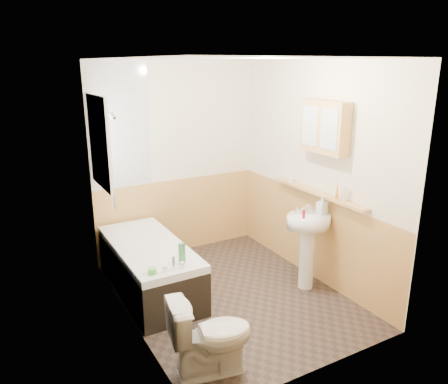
{
  "coord_description": "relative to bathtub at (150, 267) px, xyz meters",
  "views": [
    {
      "loc": [
        -2.16,
        -3.7,
        2.46
      ],
      "look_at": [
        0.0,
        0.15,
        1.15
      ],
      "focal_mm": 35.0,
      "sensor_mm": 36.0,
      "label": 1
    }
  ],
  "objects": [
    {
      "name": "wall_right",
      "position": [
        1.84,
        -0.53,
        0.96
      ],
      "size": [
        0.02,
        2.8,
        2.5
      ],
      "primitive_type": "cube",
      "color": "#F6E9CB",
      "rests_on": "ground"
    },
    {
      "name": "medicine_cabinet",
      "position": [
        1.74,
        -0.75,
        1.52
      ],
      "size": [
        0.16,
        0.62,
        0.56
      ],
      "color": "#DCA75A",
      "rests_on": "wall_right"
    },
    {
      "name": "clear_bottle",
      "position": [
        1.45,
        -0.84,
        0.62
      ],
      "size": [
        0.04,
        0.04,
        0.09
      ],
      "primitive_type": "cylinder",
      "rotation": [
        0.0,
        0.0,
        0.35
      ],
      "color": "maroon",
      "rests_on": "sink"
    },
    {
      "name": "tile_cladding_left",
      "position": [
        -0.36,
        -0.53,
        0.96
      ],
      "size": [
        0.01,
        2.8,
        2.5
      ],
      "primitive_type": "cube",
      "color": "white",
      "rests_on": "wall_left"
    },
    {
      "name": "floor",
      "position": [
        0.73,
        -0.53,
        -0.29
      ],
      "size": [
        2.8,
        2.8,
        0.0
      ],
      "primitive_type": "plane",
      "color": "#2D2420",
      "rests_on": "ground"
    },
    {
      "name": "tile_return_back",
      "position": [
        0.01,
        0.85,
        1.46
      ],
      "size": [
        0.75,
        0.01,
        1.5
      ],
      "primitive_type": "cube",
      "color": "white",
      "rests_on": "wall_back"
    },
    {
      "name": "shower_riser",
      "position": [
        -0.31,
        0.08,
        1.38
      ],
      "size": [
        0.1,
        0.08,
        1.15
      ],
      "color": "silver",
      "rests_on": "wall_left"
    },
    {
      "name": "green_bottle",
      "position": [
        1.77,
        -0.97,
        0.88
      ],
      "size": [
        0.05,
        0.05,
        0.19
      ],
      "primitive_type": "cone",
      "rotation": [
        0.0,
        0.0,
        -0.28
      ],
      "color": "orange",
      "rests_on": "pine_shelf"
    },
    {
      "name": "wainscot_back",
      "position": [
        0.73,
        0.85,
        0.21
      ],
      "size": [
        2.2,
        0.01,
        1.0
      ],
      "primitive_type": "cube",
      "color": "#DCA75A",
      "rests_on": "wall_back"
    },
    {
      "name": "wall_back",
      "position": [
        0.73,
        0.88,
        0.96
      ],
      "size": [
        2.2,
        0.02,
        2.5
      ],
      "primitive_type": "cube",
      "color": "#F6E9CB",
      "rests_on": "ground"
    },
    {
      "name": "wall_front",
      "position": [
        0.73,
        -1.94,
        0.96
      ],
      "size": [
        2.2,
        0.02,
        2.5
      ],
      "primitive_type": "cube",
      "color": "#F6E9CB",
      "rests_on": "ground"
    },
    {
      "name": "cream_jar",
      "position": [
        -0.21,
        -0.68,
        0.3
      ],
      "size": [
        0.11,
        0.11,
        0.05
      ],
      "primitive_type": "cylinder",
      "rotation": [
        0.0,
        0.0,
        0.34
      ],
      "color": "#59C647",
      "rests_on": "bathtub"
    },
    {
      "name": "wainscot_right",
      "position": [
        1.82,
        -0.53,
        0.21
      ],
      "size": [
        0.01,
        2.8,
        1.0
      ],
      "primitive_type": "cube",
      "color": "#DCA75A",
      "rests_on": "wall_right"
    },
    {
      "name": "black_jar",
      "position": [
        1.77,
        -0.18,
        0.81
      ],
      "size": [
        0.09,
        0.09,
        0.05
      ],
      "primitive_type": "cylinder",
      "rotation": [
        0.0,
        0.0,
        0.34
      ],
      "color": "silver",
      "rests_on": "pine_shelf"
    },
    {
      "name": "bathtub",
      "position": [
        0.0,
        0.0,
        0.0
      ],
      "size": [
        0.7,
        1.6,
        0.7
      ],
      "color": "black",
      "rests_on": "floor"
    },
    {
      "name": "soap_bottle",
      "position": [
        1.71,
        -0.82,
        0.63
      ],
      "size": [
        0.1,
        0.21,
        0.09
      ],
      "primitive_type": "imported",
      "rotation": [
        0.0,
        0.0,
        0.05
      ],
      "color": "silver",
      "rests_on": "sink"
    },
    {
      "name": "orange_bottle",
      "position": [
        0.2,
        -0.45,
        0.31
      ],
      "size": [
        0.03,
        0.03,
        0.07
      ],
      "primitive_type": "cylinder",
      "rotation": [
        0.0,
        0.0,
        0.09
      ],
      "color": "orange",
      "rests_on": "bathtub"
    },
    {
      "name": "ceiling",
      "position": [
        0.73,
        -0.53,
        2.21
      ],
      "size": [
        2.8,
        2.8,
        0.0
      ],
      "primitive_type": "plane",
      "rotation": [
        3.14,
        0.0,
        0.0
      ],
      "color": "white",
      "rests_on": "ground"
    },
    {
      "name": "wainscot_front",
      "position": [
        0.73,
        -1.92,
        0.21
      ],
      "size": [
        2.2,
        0.01,
        1.0
      ],
      "primitive_type": "cube",
      "color": "#DCA75A",
      "rests_on": "wall_front"
    },
    {
      "name": "blue_gel",
      "position": [
        0.13,
        -0.61,
        0.38
      ],
      "size": [
        0.07,
        0.06,
        0.21
      ],
      "primitive_type": "cube",
      "rotation": [
        0.0,
        0.0,
        0.34
      ],
      "color": "#388447",
      "rests_on": "bathtub"
    },
    {
      "name": "window",
      "position": [
        -0.33,
        0.42,
        1.36
      ],
      "size": [
        0.03,
        0.79,
        0.99
      ],
      "color": "white",
      "rests_on": "wall_left"
    },
    {
      "name": "pine_shelf",
      "position": [
        1.77,
        -0.68,
        0.77
      ],
      "size": [
        0.1,
        1.44,
        0.03
      ],
      "primitive_type": "cube",
      "color": "#DCA75A",
      "rests_on": "wall_right"
    },
    {
      "name": "wall_left",
      "position": [
        -0.38,
        -0.53,
        0.96
      ],
      "size": [
        0.02,
        2.8,
        2.5
      ],
      "primitive_type": "cube",
      "color": "#F6E9CB",
      "rests_on": "ground"
    },
    {
      "name": "sink",
      "position": [
        1.57,
        -0.78,
        0.33
      ],
      "size": [
        0.51,
        0.41,
        0.98
      ],
      "rotation": [
        0.0,
        0.0,
        -0.06
      ],
      "color": "white",
      "rests_on": "floor"
    },
    {
      "name": "foam_can",
      "position": [
        1.77,
        -1.08,
        0.86
      ],
      "size": [
        0.05,
        0.05,
        0.16
      ],
      "primitive_type": "cylinder",
      "rotation": [
        0.0,
        0.0,
        -0.13
      ],
      "color": "silver",
      "rests_on": "pine_shelf"
    },
    {
      "name": "toilet",
      "position": [
        -0.03,
        -1.52,
        0.04
      ],
      "size": [
        0.75,
        0.51,
        0.68
      ],
      "primitive_type": "imported",
      "rotation": [
        0.0,
        0.0,
        1.38
      ],
      "color": "white",
      "rests_on": "floor"
    }
  ]
}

